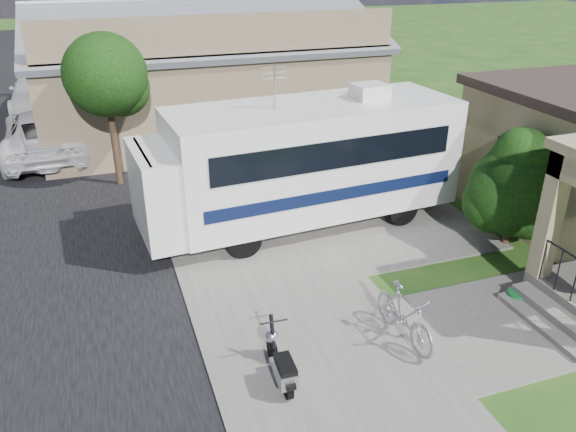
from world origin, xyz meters
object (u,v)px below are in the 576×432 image
object	(u,v)px
scooter	(281,364)
pickup_truck	(46,132)
shrub	(516,186)
bicycle	(404,318)
van	(41,91)
garden_hose	(517,297)
motorhome	(302,160)

from	to	relation	value
scooter	pickup_truck	distance (m)	14.38
shrub	scooter	xyz separation A→B (m)	(-6.90, -2.95, -1.11)
scooter	bicycle	bearing A→B (deg)	10.15
van	pickup_truck	bearing A→B (deg)	-85.99
pickup_truck	van	world-z (taller)	van
scooter	garden_hose	xyz separation A→B (m)	(5.41, 0.71, -0.33)
garden_hose	motorhome	bearing A→B (deg)	120.92
pickup_truck	van	xyz separation A→B (m)	(-0.48, 6.74, 0.04)
shrub	bicycle	xyz separation A→B (m)	(-4.41, -2.63, -1.00)
bicycle	van	size ratio (longest dim) A/B	0.30
bicycle	pickup_truck	bearing A→B (deg)	111.30
pickup_truck	motorhome	bearing A→B (deg)	126.87
motorhome	van	xyz separation A→B (m)	(-7.03, 14.88, -0.93)
shrub	scooter	bearing A→B (deg)	-156.86
shrub	pickup_truck	xyz separation A→B (m)	(-11.00, 10.82, -0.70)
shrub	bicycle	bearing A→B (deg)	-149.25
scooter	van	xyz separation A→B (m)	(-4.58, 20.52, 0.44)
motorhome	shrub	size ratio (longest dim) A/B	2.78
bicycle	pickup_truck	distance (m)	14.98
bicycle	van	bearing A→B (deg)	104.50
shrub	van	size ratio (longest dim) A/B	0.50
scooter	bicycle	size ratio (longest dim) A/B	0.79
pickup_truck	garden_hose	bearing A→B (deg)	124.06
pickup_truck	shrub	bearing A→B (deg)	133.50
pickup_truck	garden_hose	distance (m)	16.17
shrub	motorhome	bearing A→B (deg)	148.86
motorhome	scooter	size ratio (longest dim) A/B	5.95
motorhome	scooter	world-z (taller)	motorhome
bicycle	garden_hose	size ratio (longest dim) A/B	4.29
motorhome	shrub	bearing A→B (deg)	-35.35
motorhome	scooter	distance (m)	6.30
shrub	garden_hose	distance (m)	3.05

